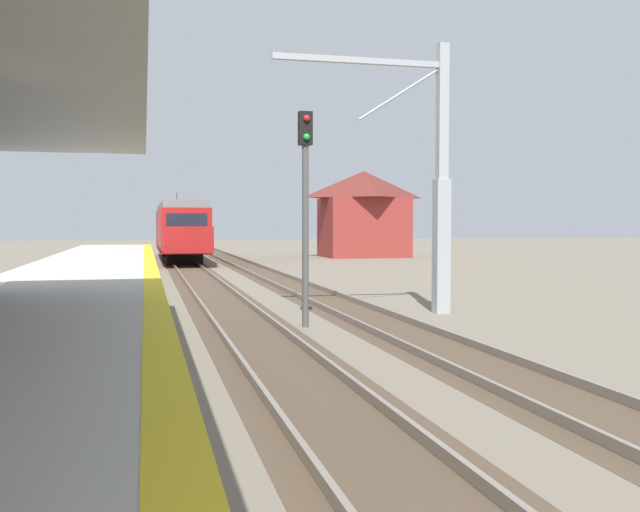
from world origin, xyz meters
TOP-DOWN VIEW (x-y plane):
  - station_platform at (-2.50, 16.00)m, footprint 5.00×80.00m
  - track_pair_nearest_platform at (1.90, 20.00)m, footprint 2.34×120.00m
  - track_pair_middle at (5.30, 20.00)m, footprint 2.34×120.00m
  - approaching_train at (1.90, 50.15)m, footprint 2.93×19.60m
  - rail_signal_post at (3.32, 16.72)m, footprint 0.32×0.34m
  - catenary_pylon_far_side at (7.33, 18.52)m, footprint 5.00×0.40m
  - distant_trackside_house at (15.45, 51.13)m, footprint 6.60×5.28m

SIDE VIEW (x-z plane):
  - track_pair_nearest_platform at x=1.90m, z-range -0.03..0.13m
  - track_pair_middle at x=5.30m, z-range -0.03..0.13m
  - station_platform at x=-2.50m, z-range 0.00..0.90m
  - approaching_train at x=1.90m, z-range -0.20..4.56m
  - rail_signal_post at x=3.32m, z-range 0.59..5.79m
  - distant_trackside_house at x=15.45m, z-range 0.14..6.54m
  - catenary_pylon_far_side at x=7.33m, z-range -0.15..7.35m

